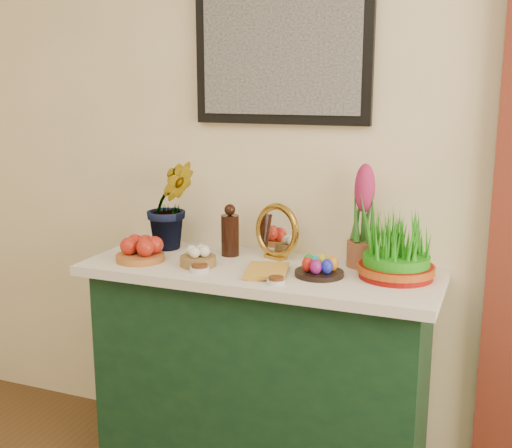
% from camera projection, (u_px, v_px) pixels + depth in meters
% --- Properties ---
extents(sideboard, '(1.30, 0.45, 0.85)m').
position_uv_depth(sideboard, '(260.00, 375.00, 2.62)').
color(sideboard, '#14391C').
rests_on(sideboard, ground).
extents(tablecloth, '(1.40, 0.55, 0.04)m').
position_uv_depth(tablecloth, '(261.00, 271.00, 2.53)').
color(tablecloth, silver).
rests_on(tablecloth, sideboard).
extents(hyacinth_green, '(0.33, 0.33, 0.51)m').
position_uv_depth(hyacinth_green, '(170.00, 191.00, 2.74)').
color(hyacinth_green, '#296820').
rests_on(hyacinth_green, tablecloth).
extents(apple_bowl, '(0.23, 0.23, 0.10)m').
position_uv_depth(apple_bowl, '(140.00, 251.00, 2.59)').
color(apple_bowl, '#A8602C').
rests_on(apple_bowl, tablecloth).
extents(garlic_basket, '(0.18, 0.18, 0.08)m').
position_uv_depth(garlic_basket, '(198.00, 257.00, 2.52)').
color(garlic_basket, olive).
rests_on(garlic_basket, tablecloth).
extents(vinegar_cruet, '(0.07, 0.07, 0.22)m').
position_uv_depth(vinegar_cruet, '(230.00, 233.00, 2.66)').
color(vinegar_cruet, black).
rests_on(vinegar_cruet, tablecloth).
extents(mirror, '(0.23, 0.13, 0.23)m').
position_uv_depth(mirror, '(277.00, 232.00, 2.62)').
color(mirror, '#B48830').
rests_on(mirror, tablecloth).
extents(book, '(0.19, 0.23, 0.03)m').
position_uv_depth(book, '(246.00, 269.00, 2.43)').
color(book, gold).
rests_on(book, tablecloth).
extents(spice_dish_left, '(0.08, 0.08, 0.03)m').
position_uv_depth(spice_dish_left, '(200.00, 268.00, 2.44)').
color(spice_dish_left, silver).
rests_on(spice_dish_left, tablecloth).
extents(spice_dish_right, '(0.07, 0.07, 0.03)m').
position_uv_depth(spice_dish_right, '(276.00, 281.00, 2.29)').
color(spice_dish_right, silver).
rests_on(spice_dish_right, tablecloth).
extents(egg_plate, '(0.21, 0.21, 0.08)m').
position_uv_depth(egg_plate, '(319.00, 268.00, 2.39)').
color(egg_plate, black).
rests_on(egg_plate, tablecloth).
extents(hyacinth_pink, '(0.12, 0.12, 0.41)m').
position_uv_depth(hyacinth_pink, '(364.00, 221.00, 2.48)').
color(hyacinth_pink, brown).
rests_on(hyacinth_pink, tablecloth).
extents(wheatgrass_sabzeh, '(0.28, 0.28, 0.23)m').
position_uv_depth(wheatgrass_sabzeh, '(397.00, 251.00, 2.35)').
color(wheatgrass_sabzeh, maroon).
rests_on(wheatgrass_sabzeh, tablecloth).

